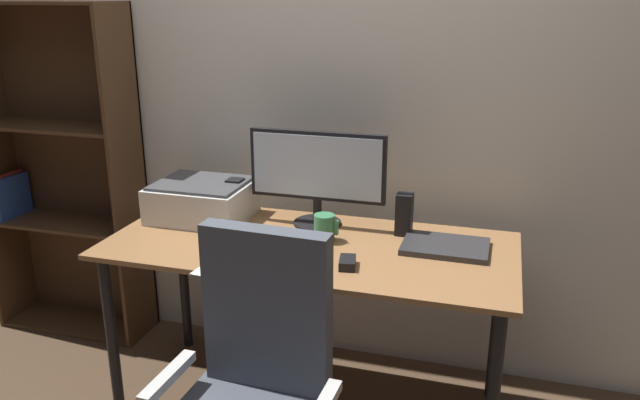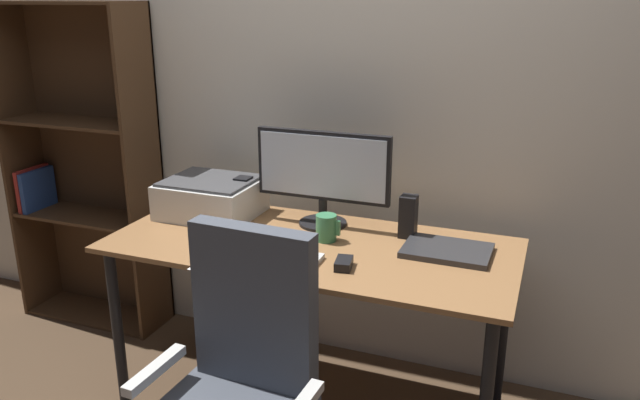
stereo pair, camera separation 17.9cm
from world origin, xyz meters
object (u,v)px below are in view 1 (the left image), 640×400
monitor (317,172)px  printer (202,200)px  mouse (347,263)px  coffee_mug (324,228)px  laptop (445,246)px  keyboard (284,257)px  speaker_left (236,198)px  desk (309,263)px  speaker_right (404,214)px  bookshelf (64,175)px

monitor → printer: 0.52m
monitor → mouse: size_ratio=5.94×
coffee_mug → laptop: coffee_mug is taller
keyboard → speaker_left: size_ratio=1.71×
desk → coffee_mug: size_ratio=14.96×
speaker_right → coffee_mug: bearing=-151.7°
bookshelf → keyboard: bearing=-21.5°
laptop → mouse: bearing=-139.6°
desk → coffee_mug: coffee_mug is taller
keyboard → bookshelf: 1.45m
desk → speaker_right: bearing=31.4°
mouse → speaker_left: 0.70m
speaker_right → monitor: bearing=178.8°
mouse → coffee_mug: 0.27m
bookshelf → speaker_left: bearing=-8.8°
laptop → speaker_right: bearing=148.3°
coffee_mug → monitor: bearing=115.6°
monitor → printer: monitor is taller
mouse → speaker_right: speaker_right is taller
monitor → laptop: size_ratio=1.78×
printer → monitor: bearing=6.6°
mouse → coffee_mug: bearing=113.8°
monitor → bookshelf: bearing=173.9°
keyboard → printer: bearing=144.3°
speaker_left → desk: bearing=-27.2°
coffee_mug → speaker_left: bearing=160.8°
keyboard → speaker_right: speaker_right is taller
speaker_left → monitor: bearing=1.2°
desk → monitor: monitor is taller
keyboard → laptop: laptop is taller
desk → mouse: mouse is taller
printer → bookshelf: size_ratio=0.25×
monitor → speaker_left: (-0.36, -0.01, -0.15)m
speaker_left → printer: (-0.13, -0.05, -0.00)m
keyboard → speaker_left: bearing=131.4°
speaker_left → bookshelf: 1.00m
printer → bookshelf: 0.88m
monitor → bookshelf: size_ratio=0.35×
monitor → mouse: 0.49m
monitor → speaker_left: monitor is taller
coffee_mug → bookshelf: size_ratio=0.06×
mouse → bookshelf: bookshelf is taller
monitor → speaker_left: 0.39m
speaker_right → desk: bearing=-148.6°
bookshelf → printer: bearing=-13.3°
laptop → speaker_right: size_ratio=1.88×
desk → printer: size_ratio=3.94×
desk → bookshelf: size_ratio=0.96×
mouse → coffee_mug: (-0.15, 0.22, 0.04)m
speaker_right → printer: size_ratio=0.42×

